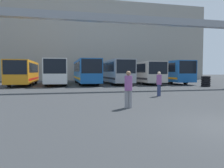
% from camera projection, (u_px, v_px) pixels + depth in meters
% --- Properties ---
extents(building_backdrop, '(49.95, 12.00, 15.63)m').
position_uv_depth(building_backdrop, '(86.00, 44.00, 47.63)').
color(building_backdrop, gray).
rests_on(building_backdrop, ground).
extents(overhead_gantry, '(26.97, 0.80, 7.08)m').
position_uv_depth(overhead_gantry, '(117.00, 28.00, 20.83)').
color(overhead_gantry, gray).
rests_on(overhead_gantry, ground).
extents(bus_slot_0, '(2.56, 10.79, 2.98)m').
position_uv_depth(bus_slot_0, '(24.00, 71.00, 27.45)').
color(bus_slot_0, orange).
rests_on(bus_slot_0, ground).
extents(bus_slot_1, '(2.60, 11.74, 3.16)m').
position_uv_depth(bus_slot_1, '(56.00, 71.00, 28.80)').
color(bus_slot_1, silver).
rests_on(bus_slot_1, ground).
extents(bus_slot_2, '(2.55, 12.30, 3.20)m').
position_uv_depth(bus_slot_2, '(86.00, 71.00, 29.96)').
color(bus_slot_2, '#1959A5').
rests_on(bus_slot_2, ground).
extents(bus_slot_3, '(2.52, 11.15, 3.18)m').
position_uv_depth(bus_slot_3, '(115.00, 71.00, 30.30)').
color(bus_slot_3, '#999EA5').
rests_on(bus_slot_3, ground).
extents(bus_slot_4, '(2.62, 10.67, 2.97)m').
position_uv_depth(bus_slot_4, '(142.00, 71.00, 30.97)').
color(bus_slot_4, beige).
rests_on(bus_slot_4, ground).
extents(bus_slot_5, '(2.59, 10.51, 3.11)m').
position_uv_depth(bus_slot_5, '(168.00, 71.00, 31.79)').
color(bus_slot_5, '#1959A5').
rests_on(bus_slot_5, ground).
extents(pedestrian_far_center, '(0.35, 0.35, 1.70)m').
position_uv_depth(pedestrian_far_center, '(159.00, 83.00, 15.08)').
color(pedestrian_far_center, navy).
rests_on(pedestrian_far_center, ground).
extents(pedestrian_near_left, '(0.36, 0.36, 1.73)m').
position_uv_depth(pedestrian_near_left, '(128.00, 88.00, 10.22)').
color(pedestrian_near_left, gray).
rests_on(pedestrian_near_left, ground).
extents(tire_stack, '(1.04, 1.04, 1.20)m').
position_uv_depth(tire_stack, '(206.00, 81.00, 24.71)').
color(tire_stack, black).
rests_on(tire_stack, ground).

